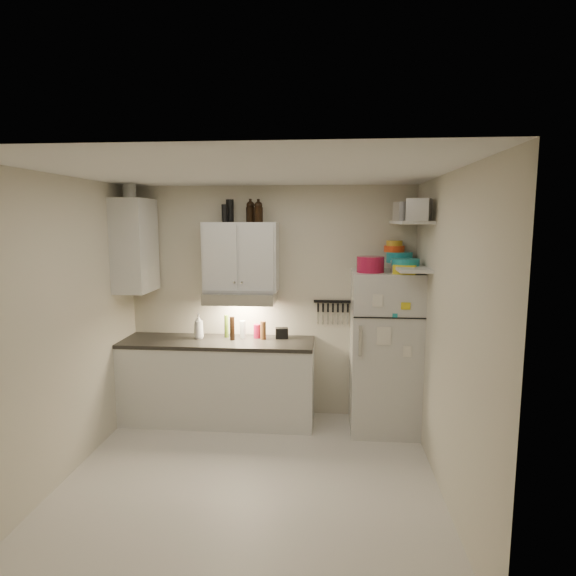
{
  "coord_description": "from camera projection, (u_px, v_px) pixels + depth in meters",
  "views": [
    {
      "loc": [
        0.66,
        -3.84,
        2.23
      ],
      "look_at": [
        0.25,
        0.9,
        1.55
      ],
      "focal_mm": 30.0,
      "sensor_mm": 36.0,
      "label": 1
    }
  ],
  "objects": [
    {
      "name": "back_wall",
      "position": [
        271.0,
        302.0,
        5.46
      ],
      "size": [
        3.2,
        0.02,
        2.6
      ],
      "primitive_type": "cube",
      "color": "beige",
      "rests_on": "ground"
    },
    {
      "name": "growler_b",
      "position": [
        258.0,
        212.0,
        5.1
      ],
      "size": [
        0.13,
        0.13,
        0.22
      ],
      "primitive_type": null,
      "rotation": [
        0.0,
        0.0,
        0.42
      ],
      "color": "black",
      "rests_on": "upper_cabinet"
    },
    {
      "name": "clear_bottle",
      "position": [
        243.0,
        329.0,
        5.35
      ],
      "size": [
        0.08,
        0.08,
        0.19
      ],
      "primitive_type": "cylinder",
      "rotation": [
        0.0,
        0.0,
        -0.23
      ],
      "color": "silver",
      "rests_on": "countertop"
    },
    {
      "name": "shelf_hi",
      "position": [
        410.0,
        222.0,
        4.73
      ],
      "size": [
        0.3,
        0.95,
        0.03
      ],
      "primitive_type": "cube",
      "color": "silver",
      "rests_on": "right_wall"
    },
    {
      "name": "growler_a",
      "position": [
        250.0,
        211.0,
        5.2
      ],
      "size": [
        0.13,
        0.13,
        0.23
      ],
      "primitive_type": null,
      "rotation": [
        0.0,
        0.0,
        0.4
      ],
      "color": "black",
      "rests_on": "upper_cabinet"
    },
    {
      "name": "bowl_orange",
      "position": [
        394.0,
        249.0,
        5.14
      ],
      "size": [
        0.22,
        0.22,
        0.07
      ],
      "primitive_type": "cylinder",
      "color": "#E74315",
      "rests_on": "bowl_teal"
    },
    {
      "name": "caddy",
      "position": [
        282.0,
        333.0,
        5.33
      ],
      "size": [
        0.15,
        0.12,
        0.12
      ],
      "primitive_type": "cube",
      "rotation": [
        0.0,
        0.0,
        0.16
      ],
      "color": "black",
      "rests_on": "countertop"
    },
    {
      "name": "side_jar",
      "position": [
        129.0,
        190.0,
        5.09
      ],
      "size": [
        0.17,
        0.17,
        0.18
      ],
      "primitive_type": "cylinder",
      "rotation": [
        0.0,
        0.0,
        -0.24
      ],
      "color": "silver",
      "rests_on": "side_cabinet"
    },
    {
      "name": "base_cabinet",
      "position": [
        218.0,
        382.0,
        5.32
      ],
      "size": [
        2.1,
        0.6,
        0.88
      ],
      "primitive_type": "cube",
      "color": "silver",
      "rests_on": "floor"
    },
    {
      "name": "fridge",
      "position": [
        384.0,
        351.0,
        5.07
      ],
      "size": [
        0.7,
        0.68,
        1.7
      ],
      "primitive_type": "cube",
      "color": "silver",
      "rests_on": "floor"
    },
    {
      "name": "tin_a",
      "position": [
        405.0,
        211.0,
        4.62
      ],
      "size": [
        0.22,
        0.21,
        0.18
      ],
      "primitive_type": "cube",
      "rotation": [
        0.0,
        0.0,
        0.27
      ],
      "color": "#AAAAAD",
      "rests_on": "shelf_hi"
    },
    {
      "name": "side_cabinet",
      "position": [
        135.0,
        246.0,
        5.18
      ],
      "size": [
        0.33,
        0.55,
        1.0
      ],
      "primitive_type": "cube",
      "color": "silver",
      "rests_on": "left_wall"
    },
    {
      "name": "dutch_oven",
      "position": [
        370.0,
        264.0,
        4.84
      ],
      "size": [
        0.29,
        0.29,
        0.16
      ],
      "primitive_type": "cylinder",
      "rotation": [
        0.0,
        0.0,
        -0.05
      ],
      "color": "#A31337",
      "rests_on": "fridge"
    },
    {
      "name": "bowl_yellow",
      "position": [
        394.0,
        243.0,
        5.13
      ],
      "size": [
        0.17,
        0.17,
        0.05
      ],
      "primitive_type": "cylinder",
      "color": "gold",
      "rests_on": "bowl_orange"
    },
    {
      "name": "spice_jar",
      "position": [
        394.0,
        266.0,
        4.96
      ],
      "size": [
        0.07,
        0.07,
        0.11
      ],
      "primitive_type": "cylinder",
      "rotation": [
        0.0,
        0.0,
        -0.05
      ],
      "color": "silver",
      "rests_on": "fridge"
    },
    {
      "name": "stock_pot",
      "position": [
        410.0,
        212.0,
        5.0
      ],
      "size": [
        0.32,
        0.32,
        0.18
      ],
      "primitive_type": "cylinder",
      "rotation": [
        0.0,
        0.0,
        0.42
      ],
      "color": "silver",
      "rests_on": "shelf_hi"
    },
    {
      "name": "range_hood",
      "position": [
        241.0,
        297.0,
        5.24
      ],
      "size": [
        0.76,
        0.46,
        0.12
      ],
      "primitive_type": "cube",
      "color": "silver",
      "rests_on": "back_wall"
    },
    {
      "name": "red_jar",
      "position": [
        257.0,
        331.0,
        5.35
      ],
      "size": [
        0.09,
        0.09,
        0.15
      ],
      "primitive_type": "cylinder",
      "rotation": [
        0.0,
        0.0,
        0.11
      ],
      "color": "#A31337",
      "rests_on": "countertop"
    },
    {
      "name": "countertop",
      "position": [
        218.0,
        342.0,
        5.26
      ],
      "size": [
        2.1,
        0.62,
        0.04
      ],
      "primitive_type": "cube",
      "color": "#272521",
      "rests_on": "base_cabinet"
    },
    {
      "name": "knife_strip",
      "position": [
        333.0,
        301.0,
        5.37
      ],
      "size": [
        0.42,
        0.02,
        0.03
      ],
      "primitive_type": "cube",
      "color": "black",
      "rests_on": "back_wall"
    },
    {
      "name": "left_wall",
      "position": [
        62.0,
        329.0,
        4.11
      ],
      "size": [
        0.02,
        3.0,
        2.6
      ],
      "primitive_type": "cube",
      "color": "beige",
      "rests_on": "ground"
    },
    {
      "name": "thermos_a",
      "position": [
        230.0,
        211.0,
        5.23
      ],
      "size": [
        0.1,
        0.1,
        0.24
      ],
      "primitive_type": "cylinder",
      "rotation": [
        0.0,
        0.0,
        0.2
      ],
      "color": "black",
      "rests_on": "upper_cabinet"
    },
    {
      "name": "bowl_teal",
      "position": [
        399.0,
        257.0,
        5.1
      ],
      "size": [
        0.27,
        0.27,
        0.11
      ],
      "primitive_type": "cylinder",
      "color": "teal",
      "rests_on": "shelf_lo"
    },
    {
      "name": "pepper_mill",
      "position": [
        263.0,
        330.0,
        5.28
      ],
      "size": [
        0.07,
        0.07,
        0.2
      ],
      "primitive_type": "cylinder",
      "rotation": [
        0.0,
        0.0,
        -0.16
      ],
      "color": "brown",
      "rests_on": "countertop"
    },
    {
      "name": "oil_bottle",
      "position": [
        226.0,
        326.0,
        5.37
      ],
      "size": [
        0.06,
        0.06,
        0.25
      ],
      "primitive_type": "cylinder",
      "rotation": [
        0.0,
        0.0,
        0.21
      ],
      "color": "#4F6D1B",
      "rests_on": "countertop"
    },
    {
      "name": "ceiling",
      "position": [
        247.0,
        171.0,
        3.79
      ],
      "size": [
        3.2,
        3.0,
        0.02
      ],
      "primitive_type": "cube",
      "color": "white",
      "rests_on": "ground"
    },
    {
      "name": "tin_b",
      "position": [
        419.0,
        210.0,
        4.33
      ],
      "size": [
        0.26,
        0.26,
        0.2
      ],
      "primitive_type": "cube",
      "rotation": [
        0.0,
        0.0,
        -0.36
      ],
      "color": "#AAAAAD",
      "rests_on": "shelf_hi"
    },
    {
      "name": "soap_bottle",
      "position": [
        199.0,
        325.0,
        5.31
      ],
      "size": [
        0.16,
        0.16,
        0.31
      ],
      "primitive_type": "imported",
      "rotation": [
        0.0,
        0.0,
        0.38
      ],
      "color": "silver",
      "rests_on": "countertop"
    },
    {
      "name": "plates",
      "position": [
        405.0,
        262.0,
        4.77
      ],
      "size": [
        0.3,
        0.3,
        0.07
      ],
      "primitive_type": "cylinder",
      "rotation": [
        0.0,
        0.0,
        0.12
      ],
      "color": "teal",
      "rests_on": "shelf_lo"
    },
    {
      "name": "floor",
      "position": [
        250.0,
        481.0,
        4.15
      ],
      "size": [
        3.2,
        3.0,
        0.02
      ],
      "primitive_type": "cube",
      "color": "silver",
      "rests_on": "ground"
    },
    {
      "name": "shelf_lo",
      "position": [
        409.0,
        267.0,
        4.79
      ],
      "size": [
        0.3,
        0.95,
        0.03
      ],
      "primitive_type": "cube",
      "color": "silver",
      "rests_on": "right_wall"
    },
    {
      "name": "thermos_b",
      "position": [
        225.0,
        213.0,
        5.13
      ],
      "size": [
        0.08,
        0.08,
        0.19
      ],
      "primitive_type": "cylinder",
      "rotation": [
        0.0,
        0.0,
        0.26
      ],
      "color": "black",
      "rests_on": "upper_cabinet"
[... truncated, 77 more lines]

